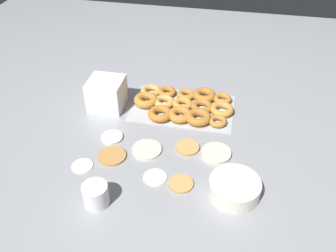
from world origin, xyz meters
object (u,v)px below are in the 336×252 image
object	(u,v)px
pancake_0	(112,156)
pancake_6	(112,137)
batter_bowl	(234,188)
pancake_5	(188,148)
pancake_3	(181,184)
container_stack	(107,94)
paper_cup	(96,195)
pancake_1	(155,177)
donut_tray	(183,105)
pancake_2	(82,166)
pancake_7	(216,153)
pancake_4	(147,150)

from	to	relation	value
pancake_0	pancake_6	bearing A→B (deg)	-71.83
pancake_0	pancake_6	world-z (taller)	pancake_6
batter_bowl	pancake_5	bearing A→B (deg)	-45.94
pancake_3	container_stack	size ratio (longest dim) A/B	0.59
paper_cup	pancake_1	bearing A→B (deg)	-138.22
pancake_0	pancake_3	world-z (taller)	same
donut_tray	paper_cup	world-z (taller)	paper_cup
pancake_6	pancake_5	bearing A→B (deg)	179.78
pancake_0	pancake_1	world-z (taller)	pancake_0
pancake_2	pancake_6	size ratio (longest dim) A/B	0.91
pancake_6	pancake_7	distance (m)	0.43
pancake_3	pancake_4	size ratio (longest dim) A/B	0.76
pancake_5	container_stack	size ratio (longest dim) A/B	0.61
pancake_4	pancake_6	distance (m)	0.17
pancake_5	pancake_7	bearing A→B (deg)	174.08
pancake_5	pancake_7	world-z (taller)	pancake_7
pancake_1	pancake_5	distance (m)	0.20
donut_tray	pancake_1	bearing A→B (deg)	86.03
pancake_4	pancake_7	bearing A→B (deg)	-173.66
pancake_0	pancake_7	bearing A→B (deg)	-166.92
container_stack	pancake_5	bearing A→B (deg)	151.85
pancake_5	pancake_6	xyz separation A→B (m)	(0.32, -0.00, -0.00)
container_stack	pancake_2	bearing A→B (deg)	94.43
pancake_6	container_stack	distance (m)	0.24
donut_tray	paper_cup	xyz separation A→B (m)	(0.20, 0.60, 0.02)
pancake_2	container_stack	xyz separation A→B (m)	(0.03, -0.39, 0.06)
pancake_1	pancake_4	bearing A→B (deg)	-64.72
pancake_4	batter_bowl	world-z (taller)	batter_bowl
container_stack	pancake_7	bearing A→B (deg)	156.27
pancake_7	pancake_5	bearing A→B (deg)	-5.92
batter_bowl	pancake_1	bearing A→B (deg)	-4.17
pancake_2	pancake_3	xyz separation A→B (m)	(-0.38, 0.02, 0.00)
pancake_1	pancake_2	world-z (taller)	same
pancake_1	pancake_0	bearing A→B (deg)	-21.54
pancake_5	donut_tray	size ratio (longest dim) A/B	0.20
pancake_7	pancake_3	bearing A→B (deg)	58.87
pancake_0	pancake_2	size ratio (longest dim) A/B	1.36
pancake_5	donut_tray	world-z (taller)	donut_tray
container_stack	pancake_0	bearing A→B (deg)	111.29
container_stack	pancake_6	bearing A→B (deg)	112.77
pancake_1	pancake_3	world-z (taller)	pancake_3
pancake_0	pancake_4	distance (m)	0.14
pancake_3	batter_bowl	distance (m)	0.19
pancake_3	donut_tray	bearing A→B (deg)	-81.65
batter_bowl	pancake_3	bearing A→B (deg)	-1.83
container_stack	paper_cup	xyz separation A→B (m)	(-0.15, 0.55, -0.03)
pancake_2	pancake_6	distance (m)	0.19
pancake_3	batter_bowl	size ratio (longest dim) A/B	0.50
pancake_4	paper_cup	distance (m)	0.31
pancake_4	paper_cup	world-z (taller)	paper_cup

